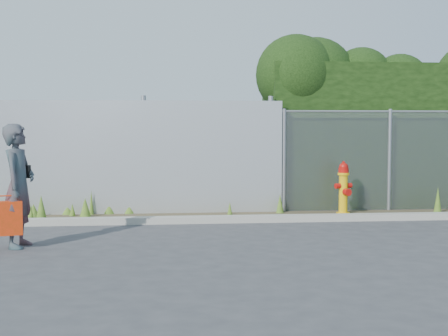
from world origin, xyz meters
TOP-DOWN VIEW (x-y plane):
  - ground at (0.00, 0.00)m, footprint 80.00×80.00m
  - curb at (0.00, 1.80)m, footprint 16.00×0.22m
  - weed_strip at (-1.58, 2.48)m, footprint 16.00×1.34m
  - corrugated_fence at (-3.25, 3.01)m, footprint 8.50×0.21m
  - chainlink_fence at (4.25, 3.00)m, footprint 6.50×0.07m
  - hedge at (4.20, 4.02)m, footprint 7.58×1.97m
  - fire_hydrant at (2.11, 2.48)m, footprint 0.35×0.31m
  - woman at (-3.36, -0.11)m, footprint 0.51×0.69m
  - red_tote_bag at (-3.49, -0.33)m, footprint 0.42×0.16m
  - black_shoulder_bag at (-3.35, 0.01)m, footprint 0.24×0.10m

SIDE VIEW (x-z plane):
  - ground at x=0.00m, z-range 0.00..0.00m
  - curb at x=0.00m, z-range 0.00..0.12m
  - weed_strip at x=-1.58m, z-range -0.14..0.41m
  - red_tote_bag at x=-3.49m, z-range 0.17..0.72m
  - fire_hydrant at x=2.11m, z-range -0.02..1.02m
  - woman at x=-3.36m, z-range 0.00..1.75m
  - chainlink_fence at x=4.25m, z-range 0.01..2.06m
  - black_shoulder_bag at x=-3.35m, z-range 0.98..1.16m
  - corrugated_fence at x=-3.25m, z-range -0.05..2.25m
  - hedge at x=4.20m, z-range 0.16..3.79m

